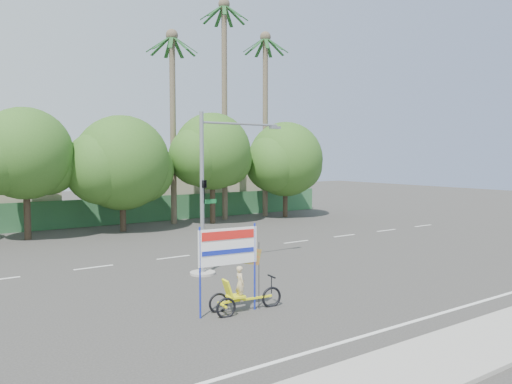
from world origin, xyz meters
TOP-DOWN VIEW (x-y plane):
  - ground at (0.00, 0.00)m, footprint 120.00×120.00m
  - sidewalk_near at (0.00, -7.50)m, footprint 50.00×2.40m
  - fence at (0.00, 21.50)m, footprint 38.00×0.08m
  - building_right at (8.00, 26.00)m, footprint 14.00×8.00m
  - tree_left at (-7.05, 18.00)m, footprint 6.66×5.60m
  - tree_center at (-1.05, 18.00)m, footprint 7.62×6.40m
  - tree_right at (5.95, 18.00)m, footprint 6.90×5.80m
  - tree_far_right at (12.95, 18.00)m, footprint 7.38×6.20m
  - palm_tall at (8.00, 19.50)m, footprint 3.73×3.79m
  - palm_mid at (12.00, 19.50)m, footprint 3.73×3.79m
  - palm_short at (3.50, 19.50)m, footprint 3.73×3.79m
  - traffic_signal at (-2.20, 3.98)m, footprint 4.72×1.10m
  - trike_billboard at (-4.14, -1.30)m, footprint 2.99×0.84m

SIDE VIEW (x-z plane):
  - ground at x=0.00m, z-range 0.00..0.00m
  - sidewalk_near at x=0.00m, z-range 0.00..0.12m
  - fence at x=0.00m, z-range 0.00..2.00m
  - trike_billboard at x=-4.14m, z-range -0.29..2.67m
  - building_right at x=8.00m, z-range 0.00..3.60m
  - traffic_signal at x=-2.20m, z-range -0.58..6.42m
  - tree_center at x=-1.05m, z-range 0.54..8.39m
  - tree_far_right at x=12.95m, z-range 0.68..8.61m
  - tree_left at x=-7.05m, z-range 1.02..9.09m
  - tree_right at x=5.95m, z-range 1.06..9.42m
  - palm_short at x=3.50m, z-range 1.64..16.09m
  - palm_mid at x=12.00m, z-range 1.67..17.12m
  - palm_tall at x=8.00m, z-range 1.74..19.19m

